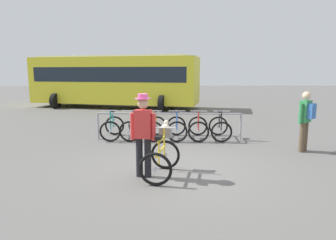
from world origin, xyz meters
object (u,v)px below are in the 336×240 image
racked_bike_red (198,128)px  person_with_featured_bike (143,132)px  pedestrian_with_backpack (306,118)px  bus_distant (114,79)px  racked_bike_blue (177,127)px  racked_bike_black (220,128)px  featured_bicycle (162,152)px  racked_bike_white (134,127)px  racked_bike_teal (112,127)px  racked_bike_orange (155,127)px

racked_bike_red → person_with_featured_bike: bearing=-113.6°
pedestrian_with_backpack → bus_distant: (-6.79, 10.22, 0.80)m
racked_bike_blue → pedestrian_with_backpack: bearing=-25.7°
racked_bike_red → racked_bike_black: size_ratio=0.97×
featured_bicycle → pedestrian_with_backpack: pedestrian_with_backpack is taller
racked_bike_white → racked_bike_blue: bearing=-2.2°
racked_bike_teal → pedestrian_with_backpack: pedestrian_with_backpack is taller
racked_bike_teal → racked_bike_white: size_ratio=0.96×
racked_bike_white → bus_distant: size_ratio=0.11×
racked_bike_teal → racked_bike_red: bearing=-2.2°
racked_bike_teal → bus_distant: bearing=98.6°
racked_bike_white → pedestrian_with_backpack: size_ratio=0.72×
racked_bike_teal → person_with_featured_bike: bearing=-70.7°
racked_bike_white → pedestrian_with_backpack: 5.12m
person_with_featured_bike → bus_distant: bus_distant is taller
racked_bike_white → featured_bicycle: (0.94, -3.48, 0.12)m
racked_bike_white → racked_bike_blue: size_ratio=1.06×
racked_bike_red → bus_distant: 9.63m
featured_bicycle → bus_distant: bus_distant is taller
racked_bike_orange → pedestrian_with_backpack: size_ratio=0.69×
racked_bike_red → bus_distant: size_ratio=0.11×
racked_bike_blue → pedestrian_with_backpack: size_ratio=0.68×
racked_bike_teal → racked_bike_white: same height
racked_bike_blue → racked_bike_black: 1.40m
racked_bike_orange → featured_bicycle: size_ratio=0.91×
racked_bike_orange → bus_distant: bearing=107.4°
racked_bike_blue → person_with_featured_bike: (-0.84, -3.54, 0.58)m
racked_bike_teal → racked_bike_blue: same height
racked_bike_blue → person_with_featured_bike: bearing=-103.3°
pedestrian_with_backpack → racked_bike_orange: bearing=157.9°
racked_bike_red → pedestrian_with_backpack: size_ratio=0.69×
racked_bike_red → pedestrian_with_backpack: pedestrian_with_backpack is taller
racked_bike_teal → bus_distant: bus_distant is taller
racked_bike_white → bus_distant: (-1.99, 8.53, 1.37)m
racked_bike_black → featured_bicycle: bearing=-118.8°
racked_bike_blue → featured_bicycle: (-0.46, -3.43, 0.12)m
pedestrian_with_backpack → racked_bike_white: bearing=160.6°
racked_bike_white → racked_bike_red: (2.10, -0.08, 0.00)m
racked_bike_blue → featured_bicycle: featured_bicycle is taller
racked_bike_black → bus_distant: bus_distant is taller
racked_bike_white → racked_bike_blue: 1.40m
racked_bike_teal → featured_bicycle: 3.88m
racked_bike_white → pedestrian_with_backpack: pedestrian_with_backpack is taller
racked_bike_orange → racked_bike_black: (2.10, -0.08, 0.00)m
racked_bike_white → racked_bike_red: bearing=-2.2°
racked_bike_blue → featured_bicycle: 3.46m
person_with_featured_bike → pedestrian_with_backpack: person_with_featured_bike is taller
racked_bike_orange → racked_bike_teal: bearing=177.8°
racked_bike_black → featured_bicycle: featured_bicycle is taller
racked_bike_teal → racked_bike_black: bearing=-2.2°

